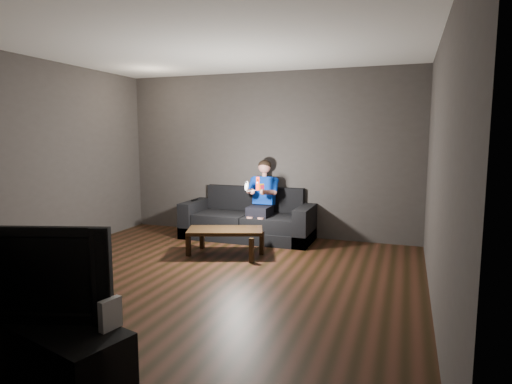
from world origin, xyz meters
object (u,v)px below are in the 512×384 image
at_px(sofa, 249,222).
at_px(coffee_table, 225,232).
at_px(child, 262,194).
at_px(media_console, 42,353).

relative_size(sofa, coffee_table, 1.85).
xyz_separation_m(sofa, child, (0.24, -0.05, 0.47)).
bearing_deg(sofa, media_console, -87.29).
bearing_deg(sofa, coffee_table, -87.35).
xyz_separation_m(sofa, media_console, (0.21, -4.44, -0.01)).
xyz_separation_m(child, media_console, (-0.03, -4.39, -0.48)).
xyz_separation_m(sofa, coffee_table, (0.05, -1.08, 0.06)).
height_order(child, coffee_table, child).
bearing_deg(sofa, child, -10.95).
distance_m(sofa, coffee_table, 1.09).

